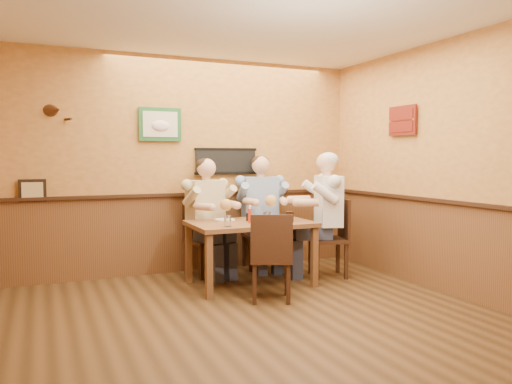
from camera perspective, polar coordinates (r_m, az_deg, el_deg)
room at (r=4.39m, az=0.07°, el=6.38°), size 5.02×5.03×2.81m
dining_table at (r=5.87m, az=-0.64°, el=-4.29°), size 1.40×0.90×0.75m
chair_back_left at (r=6.38m, az=-5.78°, el=-5.36°), size 0.53×0.53×0.94m
chair_back_right at (r=6.78m, az=0.47°, el=-4.70°), size 0.49×0.49×0.96m
chair_right_end at (r=6.37m, az=8.23°, el=-5.19°), size 0.56×0.56×0.98m
chair_near_side at (r=5.28m, az=1.74°, el=-7.37°), size 0.56×0.56×0.93m
diner_tan_shirt at (r=6.35m, az=-5.79°, el=-3.58°), size 0.76×0.76×1.34m
diner_blue_polo at (r=6.75m, az=0.47°, el=-2.98°), size 0.70×0.70×1.37m
diner_white_elder at (r=6.34m, az=8.25°, el=-3.31°), size 0.81×0.81×1.40m
water_glass_left at (r=5.43m, az=-3.27°, el=-3.34°), size 0.11×0.11×0.12m
water_glass_mid at (r=5.70m, az=1.26°, el=-2.94°), size 0.12×0.12×0.13m
cola_tumbler at (r=5.84m, az=3.87°, el=-2.82°), size 0.10×0.10×0.12m
hot_sauce_bottle at (r=5.75m, az=-0.71°, el=-2.61°), size 0.06×0.06×0.18m
salt_shaker at (r=5.78m, az=-0.59°, el=-3.09°), size 0.04×0.04×0.08m
pepper_shaker at (r=5.90m, az=-0.95°, el=-2.88°), size 0.04×0.04×0.10m
plate_far_left at (r=5.98m, az=-3.60°, el=-3.17°), size 0.27×0.27×0.02m
plate_far_right at (r=6.20m, az=2.84°, el=-2.91°), size 0.31×0.31×0.02m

